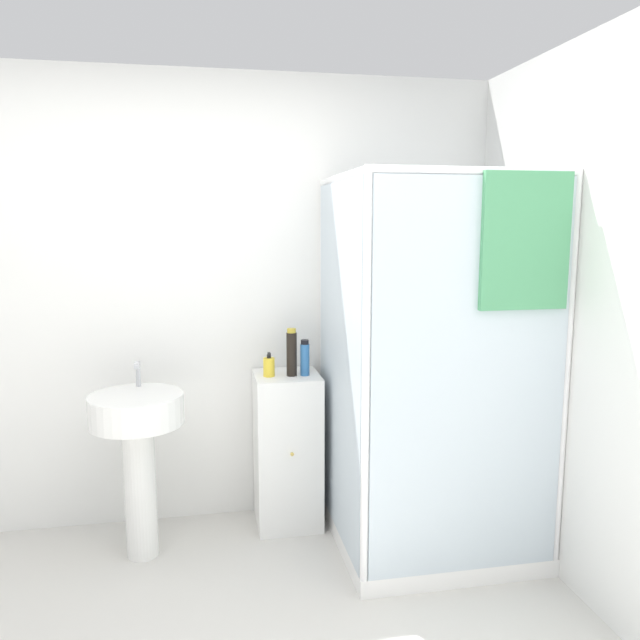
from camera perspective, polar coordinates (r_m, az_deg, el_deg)
wall_back at (r=3.55m, az=-11.02°, el=1.59°), size 6.40×0.06×2.50m
shower_enclosure at (r=3.34m, az=9.52°, el=-12.18°), size 0.99×1.02×1.93m
vanity_cabinet at (r=3.57m, az=-3.01°, el=-11.74°), size 0.36×0.38×0.87m
sink at (r=3.30m, az=-16.32°, el=-10.37°), size 0.46×0.46×0.98m
soap_dispenser at (r=3.40m, az=-4.69°, el=-4.27°), size 0.06×0.06×0.13m
shampoo_bottle_tall_black at (r=3.39m, az=-2.61°, el=-3.01°), size 0.06×0.06×0.26m
shampoo_bottle_blue at (r=3.40m, az=-1.40°, el=-3.51°), size 0.05×0.05×0.20m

